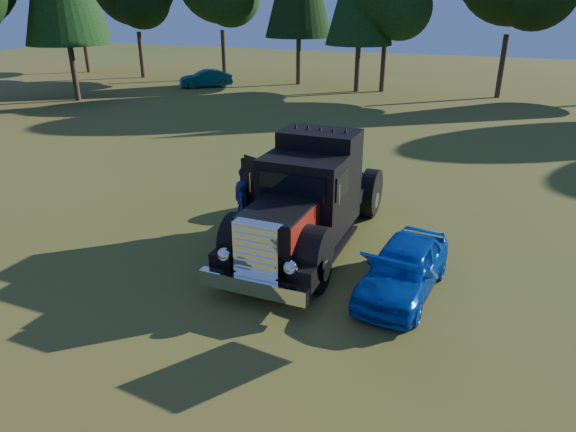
# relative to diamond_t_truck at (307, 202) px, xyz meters

# --- Properties ---
(ground) EXTENTS (120.00, 120.00, 0.00)m
(ground) POSITION_rel_diamond_t_truck_xyz_m (-0.04, -3.04, -1.28)
(ground) COLOR #425A1A
(ground) RESTS_ON ground
(diamond_t_truck) EXTENTS (3.29, 7.16, 3.00)m
(diamond_t_truck) POSITION_rel_diamond_t_truck_xyz_m (0.00, 0.00, 0.00)
(diamond_t_truck) COLOR black
(diamond_t_truck) RESTS_ON ground
(hotrod_coupe) EXTENTS (1.82, 4.09, 1.89)m
(hotrod_coupe) POSITION_rel_diamond_t_truck_xyz_m (2.84, -1.41, -0.65)
(hotrod_coupe) COLOR #070899
(hotrod_coupe) RESTS_ON ground
(spectator_near) EXTENTS (0.50, 0.66, 1.64)m
(spectator_near) POSITION_rel_diamond_t_truck_xyz_m (-1.86, -0.04, -0.46)
(spectator_near) COLOR #1D2544
(spectator_near) RESTS_ON ground
(spectator_far) EXTENTS (1.16, 1.09, 1.89)m
(spectator_far) POSITION_rel_diamond_t_truck_xyz_m (-1.95, 0.37, -0.33)
(spectator_far) COLOR #1C2E43
(spectator_far) RESTS_ON ground
(distant_teal_car) EXTENTS (3.89, 3.61, 1.30)m
(distant_teal_car) POSITION_rel_diamond_t_truck_xyz_m (-17.05, 23.21, -0.63)
(distant_teal_car) COLOR #0B3142
(distant_teal_car) RESTS_ON ground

